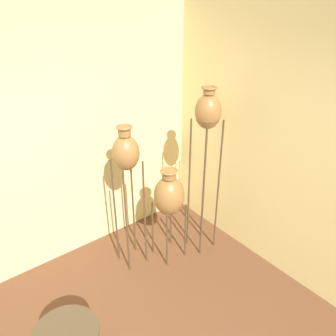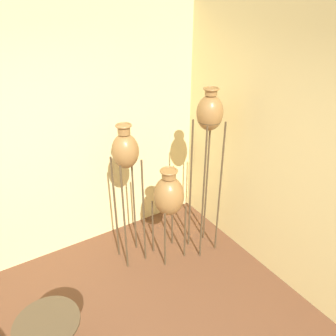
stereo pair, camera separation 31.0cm
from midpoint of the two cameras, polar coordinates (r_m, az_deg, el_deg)
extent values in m
cube|color=beige|center=(3.47, -28.94, 1.38)|extent=(8.28, 0.06, 2.70)
cylinder|color=#473823|center=(3.51, 3.64, -4.89)|extent=(0.02, 0.02, 1.60)
cylinder|color=#473823|center=(3.65, 6.33, -3.67)|extent=(0.02, 0.02, 1.60)
cylinder|color=#473823|center=(3.66, 1.26, -3.39)|extent=(0.02, 0.02, 1.60)
cylinder|color=#473823|center=(3.79, 3.93, -2.27)|extent=(0.02, 0.02, 1.60)
torus|color=#473823|center=(3.30, 4.22, 8.42)|extent=(0.24, 0.24, 0.02)
ellipsoid|color=olive|center=(3.28, 4.27, 9.73)|extent=(0.26, 0.26, 0.35)
cylinder|color=olive|center=(3.22, 4.40, 13.23)|extent=(0.12, 0.12, 0.06)
torus|color=olive|center=(3.21, 4.42, 13.75)|extent=(0.16, 0.16, 0.02)
cylinder|color=#473823|center=(3.43, -9.86, -9.50)|extent=(0.02, 0.02, 1.27)
cylinder|color=#473823|center=(3.52, -6.62, -8.19)|extent=(0.02, 0.02, 1.27)
cylinder|color=#473823|center=(3.60, -11.66, -7.73)|extent=(0.02, 0.02, 1.27)
cylinder|color=#473823|center=(3.68, -8.53, -6.52)|extent=(0.02, 0.02, 1.27)
torus|color=#473823|center=(3.23, -10.01, 1.25)|extent=(0.24, 0.24, 0.02)
ellipsoid|color=olive|center=(3.20, -10.13, 2.54)|extent=(0.27, 0.27, 0.36)
cylinder|color=olive|center=(3.11, -10.46, 6.24)|extent=(0.12, 0.12, 0.08)
torus|color=olive|center=(3.09, -10.53, 6.97)|extent=(0.16, 0.16, 0.02)
cylinder|color=#473823|center=(3.62, -2.68, -12.55)|extent=(0.02, 0.02, 0.70)
cylinder|color=#473823|center=(3.74, 0.65, -10.93)|extent=(0.02, 0.02, 0.70)
cylinder|color=#473823|center=(3.79, -5.07, -10.49)|extent=(0.02, 0.02, 0.70)
cylinder|color=#473823|center=(3.91, -1.82, -9.03)|extent=(0.02, 0.02, 0.70)
torus|color=#473823|center=(3.56, -2.33, -6.30)|extent=(0.27, 0.27, 0.02)
ellipsoid|color=olive|center=(3.50, -2.36, -4.94)|extent=(0.33, 0.33, 0.45)
cylinder|color=olive|center=(3.37, -2.45, -1.17)|extent=(0.15, 0.15, 0.08)
torus|color=olive|center=(3.35, -2.46, -0.56)|extent=(0.19, 0.19, 0.02)
cylinder|color=#473823|center=(2.66, -21.08, -25.48)|extent=(0.47, 0.47, 0.02)
camera|label=1|loc=(0.16, -92.64, -1.39)|focal=35.00mm
camera|label=2|loc=(0.16, 87.36, 1.39)|focal=35.00mm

